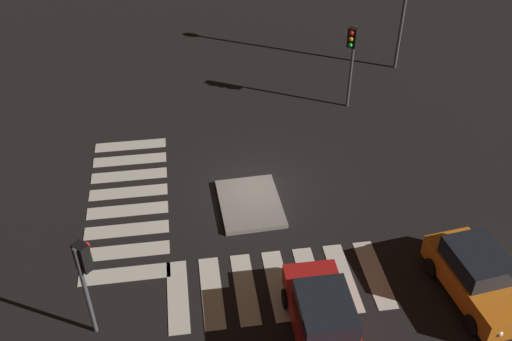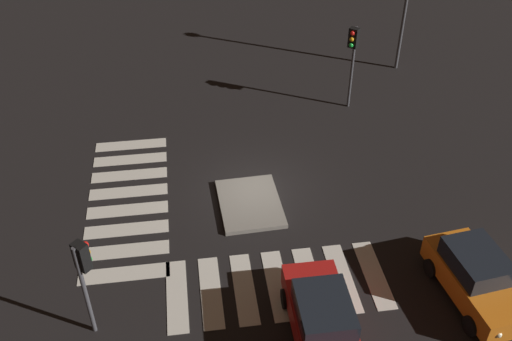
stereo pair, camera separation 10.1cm
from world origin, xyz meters
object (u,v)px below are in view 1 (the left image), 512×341
at_px(traffic_light_east, 84,267).
at_px(traffic_light_west, 352,48).
at_px(traffic_island, 250,203).
at_px(car_red, 323,317).
at_px(car_orange, 477,276).

relative_size(traffic_light_east, traffic_light_west, 0.86).
bearing_deg(traffic_light_west, traffic_light_east, -0.60).
distance_m(traffic_island, car_red, 6.77).
bearing_deg(traffic_light_east, traffic_island, -2.89).
bearing_deg(car_orange, traffic_light_west, 177.00).
distance_m(car_red, traffic_light_east, 7.33).
distance_m(traffic_island, traffic_light_east, 8.14).
distance_m(traffic_island, traffic_light_west, 9.57).
height_order(car_orange, car_red, car_red).
height_order(traffic_island, traffic_light_west, traffic_light_west).
height_order(car_red, traffic_light_east, traffic_light_east).
xyz_separation_m(traffic_light_east, traffic_light_west, (-12.14, 11.46, 0.46)).
distance_m(traffic_light_east, traffic_light_west, 16.70).
bearing_deg(traffic_island, car_orange, 50.02).
xyz_separation_m(traffic_island, car_red, (6.58, 1.35, 0.80)).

